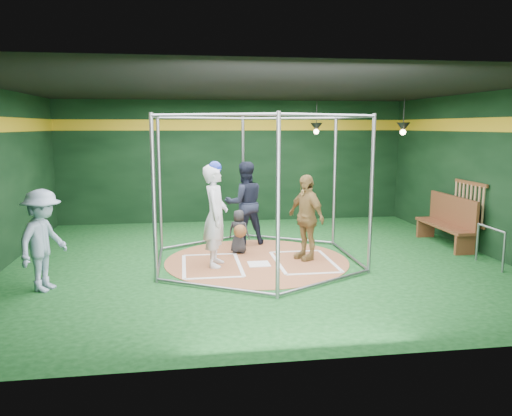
{
  "coord_description": "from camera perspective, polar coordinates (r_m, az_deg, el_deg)",
  "views": [
    {
      "loc": [
        -1.48,
        -9.94,
        2.77
      ],
      "look_at": [
        0.0,
        0.1,
        1.1
      ],
      "focal_mm": 35.0,
      "sensor_mm": 36.0,
      "label": 1
    }
  ],
  "objects": [
    {
      "name": "batting_cage",
      "position": [
        10.13,
        0.08,
        2.14
      ],
      "size": [
        4.05,
        4.67,
        3.0
      ],
      "color": "gray",
      "rests_on": "ground"
    },
    {
      "name": "batter_box_right",
      "position": [
        10.36,
        5.52,
        -6.11
      ],
      "size": [
        1.17,
        1.77,
        0.01
      ],
      "color": "white",
      "rests_on": "clay_disc"
    },
    {
      "name": "pendant_lamp_near",
      "position": [
        14.03,
        6.91,
        9.16
      ],
      "size": [
        0.34,
        0.34,
        0.9
      ],
      "color": "black",
      "rests_on": "room_shell"
    },
    {
      "name": "steel_railing",
      "position": [
        10.97,
        25.24,
        -3.35
      ],
      "size": [
        0.05,
        0.93,
        0.8
      ],
      "color": "gray",
      "rests_on": "ground"
    },
    {
      "name": "catcher_figure",
      "position": [
        10.9,
        -1.96,
        -2.68
      ],
      "size": [
        0.55,
        0.62,
        0.96
      ],
      "color": "black",
      "rests_on": "clay_disc"
    },
    {
      "name": "bat_rack",
      "position": [
        12.28,
        23.16,
        0.54
      ],
      "size": [
        0.07,
        1.25,
        0.98
      ],
      "color": "brown",
      "rests_on": "room_shell"
    },
    {
      "name": "batter_box_left",
      "position": [
        10.09,
        -5.09,
        -6.53
      ],
      "size": [
        1.17,
        1.77,
        0.01
      ],
      "color": "white",
      "rests_on": "clay_disc"
    },
    {
      "name": "umpire",
      "position": [
        11.68,
        -1.32,
        0.55
      ],
      "size": [
        1.04,
        0.86,
        1.95
      ],
      "primitive_type": "imported",
      "rotation": [
        0.0,
        0.0,
        3.28
      ],
      "color": "black",
      "rests_on": "clay_disc"
    },
    {
      "name": "home_plate",
      "position": [
        10.13,
        0.33,
        -6.41
      ],
      "size": [
        0.43,
        0.43,
        0.01
      ],
      "primitive_type": "cube",
      "color": "white",
      "rests_on": "clay_disc"
    },
    {
      "name": "clay_disc",
      "position": [
        10.42,
        0.08,
        -6.03
      ],
      "size": [
        3.8,
        3.8,
        0.01
      ],
      "primitive_type": "cylinder",
      "color": "#995A37",
      "rests_on": "ground"
    },
    {
      "name": "bystander_blue",
      "position": [
        9.14,
        -23.17,
        -3.43
      ],
      "size": [
        1.01,
        1.28,
        1.73
      ],
      "primitive_type": "imported",
      "rotation": [
        0.0,
        0.0,
        1.2
      ],
      "color": "#8EA3BD",
      "rests_on": "ground"
    },
    {
      "name": "pendant_lamp_far",
      "position": [
        13.14,
        16.48,
        8.84
      ],
      "size": [
        0.34,
        0.34,
        0.9
      ],
      "color": "black",
      "rests_on": "room_shell"
    },
    {
      "name": "room_shell",
      "position": [
        10.11,
        0.08,
        3.58
      ],
      "size": [
        10.1,
        9.1,
        3.53
      ],
      "color": "#0D3A13",
      "rests_on": "ground"
    },
    {
      "name": "batter_figure",
      "position": [
        9.86,
        -4.66,
        -0.76
      ],
      "size": [
        0.61,
        0.81,
        2.09
      ],
      "color": "silver",
      "rests_on": "clay_disc"
    },
    {
      "name": "visitor_leopard",
      "position": [
        10.41,
        5.73,
        -1.04
      ],
      "size": [
        0.84,
        1.13,
        1.78
      ],
      "primitive_type": "imported",
      "rotation": [
        0.0,
        0.0,
        -1.12
      ],
      "color": "tan",
      "rests_on": "clay_disc"
    },
    {
      "name": "dugout_bench",
      "position": [
        12.49,
        21.12,
        -1.3
      ],
      "size": [
        0.47,
        2.01,
        1.17
      ],
      "color": "brown",
      "rests_on": "ground"
    }
  ]
}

